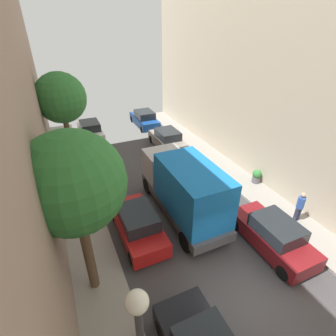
{
  "coord_description": "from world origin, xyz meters",
  "views": [
    {
      "loc": [
        -5.23,
        -4.4,
        9.24
      ],
      "look_at": [
        1.01,
        9.44,
        0.5
      ],
      "focal_mm": 27.56,
      "sensor_mm": 36.0,
      "label": 1
    }
  ],
  "objects_px": {
    "parked_car_right_2": "(273,235)",
    "parked_car_right_3": "(167,140)",
    "pedestrian": "(300,206)",
    "street_tree_2": "(61,98)",
    "potted_plant_1": "(257,176)",
    "parked_car_left_4": "(90,131)",
    "delivery_truck": "(184,188)",
    "parked_car_right_4": "(144,119)",
    "street_tree_0": "(73,184)",
    "potted_plant_4": "(56,139)",
    "parked_car_left_3": "(138,224)"
  },
  "relations": [
    {
      "from": "parked_car_right_2",
      "to": "potted_plant_4",
      "type": "height_order",
      "value": "parked_car_right_2"
    },
    {
      "from": "parked_car_right_2",
      "to": "potted_plant_1",
      "type": "xyz_separation_m",
      "value": [
        2.96,
        4.49,
        -0.11
      ]
    },
    {
      "from": "parked_car_right_3",
      "to": "parked_car_right_4",
      "type": "height_order",
      "value": "same"
    },
    {
      "from": "parked_car_left_4",
      "to": "pedestrian",
      "type": "height_order",
      "value": "pedestrian"
    },
    {
      "from": "parked_car_left_4",
      "to": "potted_plant_4",
      "type": "height_order",
      "value": "parked_car_left_4"
    },
    {
      "from": "street_tree_0",
      "to": "street_tree_2",
      "type": "bearing_deg",
      "value": 87.54
    },
    {
      "from": "street_tree_2",
      "to": "potted_plant_1",
      "type": "relative_size",
      "value": 7.1
    },
    {
      "from": "street_tree_2",
      "to": "potted_plant_1",
      "type": "distance_m",
      "value": 13.53
    },
    {
      "from": "parked_car_left_3",
      "to": "parked_car_right_4",
      "type": "xyz_separation_m",
      "value": [
        5.4,
        14.11,
        0.0
      ]
    },
    {
      "from": "parked_car_right_3",
      "to": "delivery_truck",
      "type": "relative_size",
      "value": 0.64
    },
    {
      "from": "parked_car_left_4",
      "to": "delivery_truck",
      "type": "height_order",
      "value": "delivery_truck"
    },
    {
      "from": "delivery_truck",
      "to": "street_tree_0",
      "type": "height_order",
      "value": "street_tree_0"
    },
    {
      "from": "parked_car_left_3",
      "to": "parked_car_right_2",
      "type": "xyz_separation_m",
      "value": [
        5.4,
        -3.22,
        0.0
      ]
    },
    {
      "from": "parked_car_right_3",
      "to": "delivery_truck",
      "type": "xyz_separation_m",
      "value": [
        -2.7,
        -8.12,
        1.07
      ]
    },
    {
      "from": "potted_plant_4",
      "to": "parked_car_right_4",
      "type": "bearing_deg",
      "value": 8.64
    },
    {
      "from": "delivery_truck",
      "to": "street_tree_2",
      "type": "bearing_deg",
      "value": 119.29
    },
    {
      "from": "delivery_truck",
      "to": "parked_car_right_2",
      "type": "bearing_deg",
      "value": -53.87
    },
    {
      "from": "parked_car_left_4",
      "to": "street_tree_2",
      "type": "bearing_deg",
      "value": -114.78
    },
    {
      "from": "pedestrian",
      "to": "street_tree_2",
      "type": "xyz_separation_m",
      "value": [
        -9.81,
        11.34,
        3.77
      ]
    },
    {
      "from": "parked_car_left_3",
      "to": "delivery_truck",
      "type": "xyz_separation_m",
      "value": [
        2.7,
        0.48,
        1.07
      ]
    },
    {
      "from": "parked_car_left_3",
      "to": "parked_car_left_4",
      "type": "xyz_separation_m",
      "value": [
        0.0,
        13.22,
        0.0
      ]
    },
    {
      "from": "delivery_truck",
      "to": "potted_plant_1",
      "type": "height_order",
      "value": "delivery_truck"
    },
    {
      "from": "parked_car_right_4",
      "to": "street_tree_0",
      "type": "distance_m",
      "value": 18.41
    },
    {
      "from": "parked_car_right_3",
      "to": "potted_plant_4",
      "type": "distance_m",
      "value": 9.31
    },
    {
      "from": "potted_plant_1",
      "to": "potted_plant_4",
      "type": "xyz_separation_m",
      "value": [
        -11.23,
        11.59,
        -0.02
      ]
    },
    {
      "from": "parked_car_left_3",
      "to": "street_tree_0",
      "type": "xyz_separation_m",
      "value": [
        -2.47,
        -1.99,
        4.2
      ]
    },
    {
      "from": "parked_car_right_2",
      "to": "parked_car_right_4",
      "type": "distance_m",
      "value": 17.34
    },
    {
      "from": "parked_car_left_3",
      "to": "delivery_truck",
      "type": "height_order",
      "value": "delivery_truck"
    },
    {
      "from": "parked_car_right_2",
      "to": "delivery_truck",
      "type": "bearing_deg",
      "value": 126.13
    },
    {
      "from": "parked_car_right_2",
      "to": "potted_plant_1",
      "type": "relative_size",
      "value": 4.69
    },
    {
      "from": "parked_car_right_3",
      "to": "parked_car_left_3",
      "type": "bearing_deg",
      "value": -122.12
    },
    {
      "from": "delivery_truck",
      "to": "potted_plant_4",
      "type": "xyz_separation_m",
      "value": [
        -5.58,
        12.38,
        -1.2
      ]
    },
    {
      "from": "parked_car_right_4",
      "to": "street_tree_2",
      "type": "bearing_deg",
      "value": -144.7
    },
    {
      "from": "parked_car_right_4",
      "to": "street_tree_2",
      "type": "height_order",
      "value": "street_tree_2"
    },
    {
      "from": "parked_car_left_4",
      "to": "street_tree_0",
      "type": "xyz_separation_m",
      "value": [
        -2.47,
        -15.2,
        4.2
      ]
    },
    {
      "from": "parked_car_right_2",
      "to": "street_tree_0",
      "type": "height_order",
      "value": "street_tree_0"
    },
    {
      "from": "parked_car_left_3",
      "to": "street_tree_2",
      "type": "bearing_deg",
      "value": 102.75
    },
    {
      "from": "parked_car_left_4",
      "to": "parked_car_right_2",
      "type": "relative_size",
      "value": 1.0
    },
    {
      "from": "parked_car_left_4",
      "to": "potted_plant_1",
      "type": "relative_size",
      "value": 4.69
    },
    {
      "from": "parked_car_right_4",
      "to": "delivery_truck",
      "type": "bearing_deg",
      "value": -101.2
    },
    {
      "from": "parked_car_right_4",
      "to": "street_tree_0",
      "type": "height_order",
      "value": "street_tree_0"
    },
    {
      "from": "parked_car_left_3",
      "to": "pedestrian",
      "type": "relative_size",
      "value": 2.44
    },
    {
      "from": "pedestrian",
      "to": "street_tree_0",
      "type": "relative_size",
      "value": 0.27
    },
    {
      "from": "potted_plant_1",
      "to": "parked_car_right_4",
      "type": "bearing_deg",
      "value": 102.98
    },
    {
      "from": "street_tree_0",
      "to": "delivery_truck",
      "type": "bearing_deg",
      "value": 25.45
    },
    {
      "from": "parked_car_right_2",
      "to": "parked_car_right_3",
      "type": "height_order",
      "value": "same"
    },
    {
      "from": "parked_car_right_3",
      "to": "parked_car_right_4",
      "type": "relative_size",
      "value": 1.0
    },
    {
      "from": "street_tree_2",
      "to": "potted_plant_4",
      "type": "xyz_separation_m",
      "value": [
        -0.87,
        3.99,
        -4.26
      ]
    },
    {
      "from": "parked_car_left_3",
      "to": "street_tree_2",
      "type": "height_order",
      "value": "street_tree_2"
    },
    {
      "from": "pedestrian",
      "to": "street_tree_2",
      "type": "relative_size",
      "value": 0.27
    }
  ]
}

